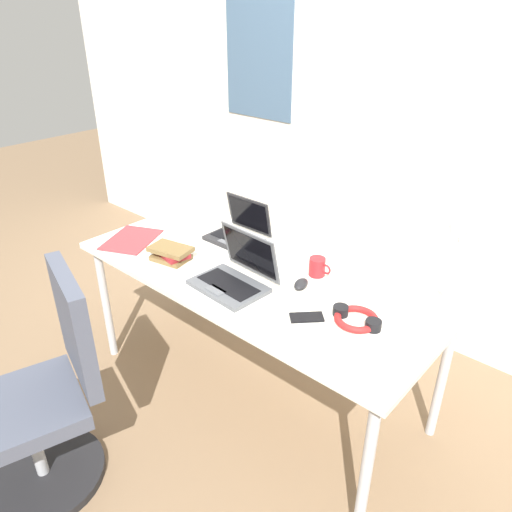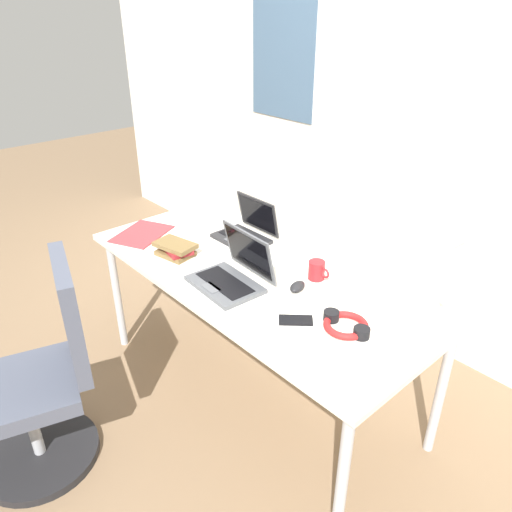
{
  "view_description": "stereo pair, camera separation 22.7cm",
  "coord_description": "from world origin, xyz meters",
  "px_view_note": "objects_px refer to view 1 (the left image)",
  "views": [
    {
      "loc": [
        1.34,
        -1.5,
        1.88
      ],
      "look_at": [
        0.0,
        0.0,
        0.82
      ],
      "focal_mm": 34.14,
      "sensor_mm": 36.0,
      "label": 1
    },
    {
      "loc": [
        1.5,
        -1.34,
        1.88
      ],
      "look_at": [
        0.0,
        0.0,
        0.82
      ],
      "focal_mm": 34.14,
      "sensor_mm": 36.0,
      "label": 2
    }
  ],
  "objects_px": {
    "computer_mouse": "(301,284)",
    "coffee_mug": "(318,267)",
    "headphones": "(356,319)",
    "paper_folder_back_right": "(131,240)",
    "cell_phone": "(307,317)",
    "book_stack": "(171,253)",
    "laptop_front_left": "(239,232)",
    "office_chair": "(46,404)",
    "laptop_back_left": "(235,275)",
    "desk_lamp": "(452,268)"
  },
  "relations": [
    {
      "from": "cell_phone",
      "to": "book_stack",
      "type": "xyz_separation_m",
      "value": [
        -0.8,
        -0.04,
        0.03
      ]
    },
    {
      "from": "laptop_front_left",
      "to": "coffee_mug",
      "type": "height_order",
      "value": "laptop_front_left"
    },
    {
      "from": "laptop_front_left",
      "to": "office_chair",
      "type": "relative_size",
      "value": 0.3
    },
    {
      "from": "computer_mouse",
      "to": "office_chair",
      "type": "height_order",
      "value": "office_chair"
    },
    {
      "from": "cell_phone",
      "to": "book_stack",
      "type": "relative_size",
      "value": 0.6
    },
    {
      "from": "headphones",
      "to": "desk_lamp",
      "type": "bearing_deg",
      "value": 54.74
    },
    {
      "from": "paper_folder_back_right",
      "to": "office_chair",
      "type": "height_order",
      "value": "office_chair"
    },
    {
      "from": "laptop_front_left",
      "to": "office_chair",
      "type": "height_order",
      "value": "office_chair"
    },
    {
      "from": "computer_mouse",
      "to": "paper_folder_back_right",
      "type": "relative_size",
      "value": 0.31
    },
    {
      "from": "laptop_front_left",
      "to": "office_chair",
      "type": "xyz_separation_m",
      "value": [
        -0.01,
        -1.16,
        -0.39
      ]
    },
    {
      "from": "desk_lamp",
      "to": "office_chair",
      "type": "bearing_deg",
      "value": -131.7
    },
    {
      "from": "laptop_back_left",
      "to": "headphones",
      "type": "height_order",
      "value": "laptop_back_left"
    },
    {
      "from": "laptop_front_left",
      "to": "coffee_mug",
      "type": "bearing_deg",
      "value": -4.17
    },
    {
      "from": "headphones",
      "to": "book_stack",
      "type": "height_order",
      "value": "book_stack"
    },
    {
      "from": "desk_lamp",
      "to": "cell_phone",
      "type": "relative_size",
      "value": 2.94
    },
    {
      "from": "office_chair",
      "to": "paper_folder_back_right",
      "type": "bearing_deg",
      "value": 118.34
    },
    {
      "from": "laptop_front_left",
      "to": "coffee_mug",
      "type": "xyz_separation_m",
      "value": [
        0.54,
        -0.04,
        -0.0
      ]
    },
    {
      "from": "desk_lamp",
      "to": "book_stack",
      "type": "relative_size",
      "value": 1.77
    },
    {
      "from": "book_stack",
      "to": "paper_folder_back_right",
      "type": "relative_size",
      "value": 0.73
    },
    {
      "from": "laptop_front_left",
      "to": "book_stack",
      "type": "xyz_separation_m",
      "value": [
        -0.09,
        -0.39,
        -0.01
      ]
    },
    {
      "from": "laptop_back_left",
      "to": "paper_folder_back_right",
      "type": "relative_size",
      "value": 1.12
    },
    {
      "from": "desk_lamp",
      "to": "laptop_back_left",
      "type": "relative_size",
      "value": 1.16
    },
    {
      "from": "desk_lamp",
      "to": "cell_phone",
      "type": "distance_m",
      "value": 0.61
    },
    {
      "from": "cell_phone",
      "to": "office_chair",
      "type": "xyz_separation_m",
      "value": [
        -0.72,
        -0.81,
        -0.35
      ]
    },
    {
      "from": "book_stack",
      "to": "laptop_back_left",
      "type": "bearing_deg",
      "value": 5.01
    },
    {
      "from": "computer_mouse",
      "to": "office_chair",
      "type": "distance_m",
      "value": 1.19
    },
    {
      "from": "computer_mouse",
      "to": "cell_phone",
      "type": "xyz_separation_m",
      "value": [
        0.16,
        -0.18,
        -0.01
      ]
    },
    {
      "from": "book_stack",
      "to": "office_chair",
      "type": "height_order",
      "value": "office_chair"
    },
    {
      "from": "computer_mouse",
      "to": "coffee_mug",
      "type": "height_order",
      "value": "coffee_mug"
    },
    {
      "from": "cell_phone",
      "to": "book_stack",
      "type": "bearing_deg",
      "value": -133.28
    },
    {
      "from": "desk_lamp",
      "to": "computer_mouse",
      "type": "relative_size",
      "value": 4.17
    },
    {
      "from": "cell_phone",
      "to": "laptop_back_left",
      "type": "bearing_deg",
      "value": -135.66
    },
    {
      "from": "coffee_mug",
      "to": "office_chair",
      "type": "distance_m",
      "value": 1.31
    },
    {
      "from": "cell_phone",
      "to": "headphones",
      "type": "bearing_deg",
      "value": 78.61
    },
    {
      "from": "computer_mouse",
      "to": "book_stack",
      "type": "relative_size",
      "value": 0.42
    },
    {
      "from": "cell_phone",
      "to": "computer_mouse",
      "type": "bearing_deg",
      "value": 176.39
    },
    {
      "from": "laptop_front_left",
      "to": "computer_mouse",
      "type": "height_order",
      "value": "laptop_front_left"
    },
    {
      "from": "laptop_front_left",
      "to": "paper_folder_back_right",
      "type": "relative_size",
      "value": 0.93
    },
    {
      "from": "book_stack",
      "to": "headphones",
      "type": "bearing_deg",
      "value": 8.84
    },
    {
      "from": "laptop_back_left",
      "to": "cell_phone",
      "type": "distance_m",
      "value": 0.4
    },
    {
      "from": "laptop_back_left",
      "to": "computer_mouse",
      "type": "distance_m",
      "value": 0.3
    },
    {
      "from": "cell_phone",
      "to": "coffee_mug",
      "type": "relative_size",
      "value": 1.2
    },
    {
      "from": "book_stack",
      "to": "office_chair",
      "type": "xyz_separation_m",
      "value": [
        0.08,
        -0.77,
        -0.38
      ]
    },
    {
      "from": "cell_phone",
      "to": "coffee_mug",
      "type": "bearing_deg",
      "value": 162.58
    },
    {
      "from": "cell_phone",
      "to": "paper_folder_back_right",
      "type": "bearing_deg",
      "value": -133.9
    },
    {
      "from": "computer_mouse",
      "to": "headphones",
      "type": "relative_size",
      "value": 0.45
    },
    {
      "from": "headphones",
      "to": "coffee_mug",
      "type": "relative_size",
      "value": 1.89
    },
    {
      "from": "desk_lamp",
      "to": "laptop_back_left",
      "type": "bearing_deg",
      "value": -151.14
    },
    {
      "from": "laptop_back_left",
      "to": "computer_mouse",
      "type": "bearing_deg",
      "value": 37.42
    },
    {
      "from": "laptop_back_left",
      "to": "book_stack",
      "type": "distance_m",
      "value": 0.4
    }
  ]
}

